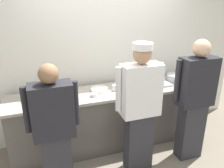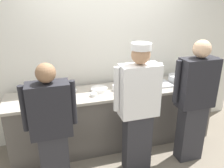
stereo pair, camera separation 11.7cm
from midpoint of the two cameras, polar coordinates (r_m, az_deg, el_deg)
ground_plane at (r=3.60m, az=1.60°, el=-16.97°), size 9.00×9.00×0.00m
wall_back at (r=3.68m, az=-2.55°, el=8.73°), size 4.91×0.10×2.87m
prep_counter at (r=3.62m, az=-0.24°, el=-8.10°), size 3.13×0.64×0.91m
chef_near_left at (r=2.67m, az=-15.35°, el=-10.85°), size 0.59×0.24×1.59m
chef_center at (r=2.89m, az=5.77°, el=-5.66°), size 0.62×0.24×1.73m
chef_far_right at (r=3.29m, az=18.76°, el=-3.56°), size 0.63×0.24×1.72m
plate_stack_front at (r=3.38m, az=-4.22°, el=-1.38°), size 0.24×0.24×0.05m
mixing_bowl_steel at (r=3.90m, az=14.80°, el=1.51°), size 0.31×0.31×0.11m
sheet_tray at (r=3.66m, az=9.23°, el=-0.03°), size 0.54×0.33×0.02m
squeeze_bottle_primary at (r=3.14m, az=-12.44°, el=-2.17°), size 0.05×0.05×0.21m
ramekin_green_sauce at (r=3.21m, az=-5.58°, el=-2.65°), size 0.09×0.09×0.05m
ramekin_yellow_sauce at (r=3.28m, az=-21.51°, el=-3.65°), size 0.10×0.10×0.04m
ramekin_orange_sauce at (r=3.40m, az=-10.55°, el=-1.68°), size 0.10×0.10×0.04m
deli_cup at (r=3.39m, az=-0.21°, el=-0.91°), size 0.09×0.09×0.08m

